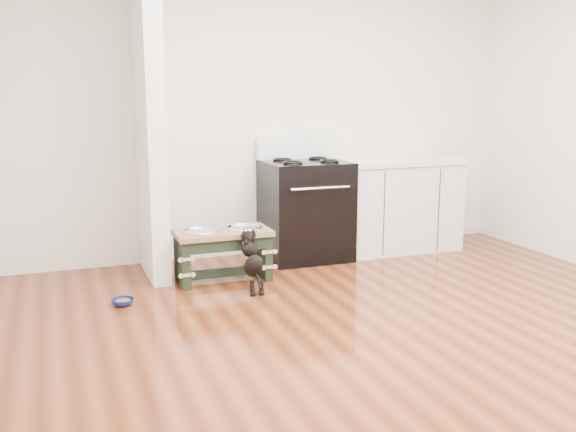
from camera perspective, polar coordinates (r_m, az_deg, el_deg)
The scene contains 8 objects.
ground at distance 4.16m, azimuth 9.63°, elevation -11.08°, with size 5.00×5.00×0.00m, color #4B1F0D.
room_shell at distance 3.86m, azimuth 10.41°, elevation 11.80°, with size 5.00×5.00×5.00m.
partition_wall at distance 5.49m, azimuth -12.26°, elevation 8.61°, with size 0.15×0.80×2.70m, color silver.
oven_range at distance 6.01m, azimuth 1.55°, elevation 0.68°, with size 0.76×0.69×1.14m.
cabinet_run at distance 6.46m, azimuth 9.58°, elevation 1.02°, with size 1.24×0.64×0.91m.
dog_feeder at distance 5.35m, azimuth -5.81°, elevation -2.55°, with size 0.79×0.42×0.45m.
puppy at distance 5.06m, azimuth -3.21°, elevation -3.82°, with size 0.14×0.40×0.48m.
floor_bowl at distance 4.93m, azimuth -14.48°, elevation -7.41°, with size 0.18×0.18×0.05m.
Camera 1 is at (-1.97, -3.32, 1.55)m, focal length 40.00 mm.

